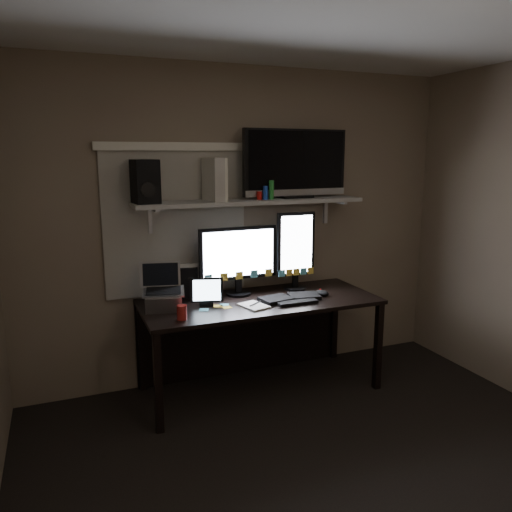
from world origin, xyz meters
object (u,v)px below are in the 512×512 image
laptop (163,288)px  speaker (145,182)px  monitor_landscape (238,260)px  cup (182,312)px  keyboard (290,298)px  tablet (206,292)px  tv (295,164)px  monitor_portrait (296,251)px  game_console (214,179)px  desk (254,317)px  mouse (322,293)px

laptop → speaker: (-0.07, 0.16, 0.74)m
monitor_landscape → cup: size_ratio=6.37×
keyboard → speaker: bearing=165.1°
tablet → cup: 0.35m
cup → tv: tv is taller
speaker → monitor_portrait: bearing=-6.7°
monitor_portrait → game_console: 0.89m
monitor_landscape → speaker: (-0.70, -0.01, 0.62)m
desk → tv: size_ratio=2.02×
monitor_portrait → tablet: bearing=-167.8°
desk → game_console: size_ratio=5.68×
cup → laptop: bearing=104.0°
mouse → laptop: bearing=158.1°
desk → laptop: size_ratio=5.54×
keyboard → tv: 1.06m
game_console → mouse: bearing=-29.6°
monitor_landscape → keyboard: 0.50m
tv → mouse: bearing=-72.2°
mouse → cup: 1.18m
desk → monitor_portrait: bearing=9.0°
mouse → speaker: bearing=151.5°
monitor_landscape → keyboard: size_ratio=1.33×
cup → game_console: bearing=49.1°
monitor_portrait → keyboard: 0.44m
monitor_portrait → game_console: (-0.67, 0.02, 0.58)m
desk → tv: bearing=14.0°
keyboard → speaker: 1.38m
desk → monitor_landscape: bearing=141.2°
desk → game_console: game_console is taller
tablet → cup: size_ratio=2.41×
laptop → tv: size_ratio=0.36×
game_console → tablet: bearing=-136.1°
cup → speaker: 0.96m
desk → monitor_landscape: 0.47m
monitor_portrait → tablet: (-0.81, -0.17, -0.22)m
keyboard → mouse: size_ratio=3.97×
laptop → game_console: size_ratio=1.03×
desk → laptop: (-0.73, -0.09, 0.34)m
speaker → game_console: bearing=-5.1°
desk → keyboard: 0.35m
desk → monitor_portrait: monitor_portrait is taller
desk → game_console: 1.13m
monitor_portrait → keyboard: bearing=-122.7°
tv → speaker: (-1.19, -0.03, -0.11)m
mouse → desk: bearing=141.9°
mouse → game_console: bearing=143.8°
game_console → cup: bearing=-141.2°
mouse → cup: cup is taller
monitor_portrait → tv: bearing=86.6°
monitor_landscape → monitor_portrait: 0.49m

